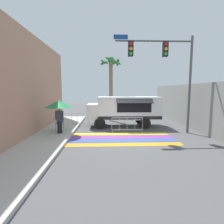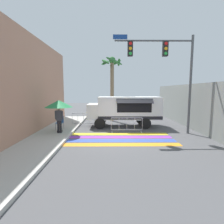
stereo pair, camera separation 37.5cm
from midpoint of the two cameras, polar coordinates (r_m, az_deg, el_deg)
The scene contains 13 objects.
ground_plane at distance 10.74m, azimuth 3.47°, elevation -8.39°, with size 60.00×60.00×0.00m, color #4C4C4F.
sidewalk_left at distance 11.62m, azimuth -23.53°, elevation -7.43°, with size 4.40×16.00×0.14m.
building_left_facade at distance 11.41m, azimuth -25.72°, elevation 7.96°, with size 0.25×16.00×6.36m.
concrete_wall_right at distance 14.78m, azimuth 24.71°, elevation 1.79°, with size 0.20×16.00×3.34m.
crosswalk_painted at distance 10.52m, azimuth 3.56°, elevation -8.71°, with size 6.40×2.84×0.01m.
food_truck at distance 13.85m, azimuth 4.56°, elevation 1.12°, with size 5.64×2.53×2.36m.
traffic_signal_pole at distance 12.12m, azimuth 18.11°, elevation 14.99°, with size 5.11×0.29×6.33m.
patio_umbrella at distance 11.82m, azimuth -16.14°, elevation 2.56°, with size 1.77×1.77×2.09m.
folding_chair at distance 12.72m, azimuth -15.83°, elevation -2.95°, with size 0.46×0.46×0.94m.
vendor_person at distance 11.59m, azimuth -16.01°, elevation -1.87°, with size 0.53×0.23×1.71m.
barricade_front at distance 11.98m, azimuth 5.76°, elevation -4.29°, with size 2.15×0.44×1.03m.
barricade_side at distance 14.46m, azimuth -8.52°, elevation -2.41°, with size 1.89×0.44×1.03m.
palm_tree at distance 16.31m, azimuth 0.65°, elevation 11.39°, with size 2.01×2.05×5.90m.
Camera 2 is at (-0.53, -10.34, 2.86)m, focal length 28.00 mm.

